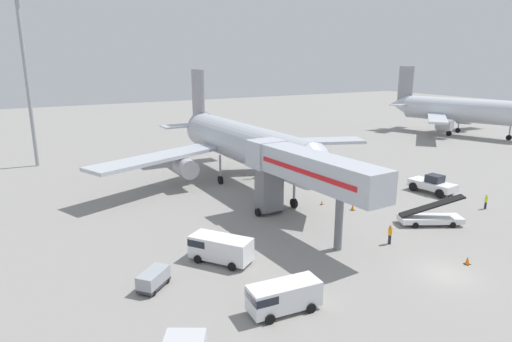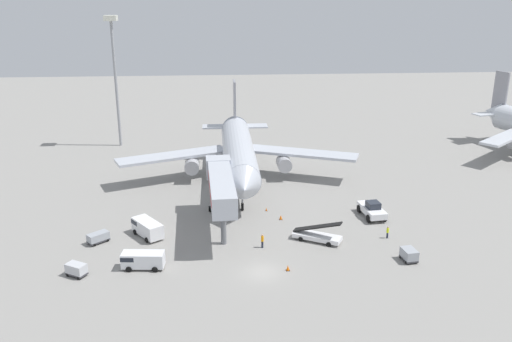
% 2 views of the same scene
% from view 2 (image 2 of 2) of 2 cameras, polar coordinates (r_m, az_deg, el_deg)
% --- Properties ---
extents(ground_plane, '(300.00, 300.00, 0.00)m').
position_cam_2_polar(ground_plane, '(62.79, 0.60, -10.61)').
color(ground_plane, gray).
extents(airplane_at_gate, '(40.56, 37.16, 14.61)m').
position_cam_2_polar(airplane_at_gate, '(89.26, -1.87, 2.14)').
color(airplane_at_gate, '#B7BCC6').
rests_on(airplane_at_gate, ground).
extents(jet_bridge, '(3.95, 17.49, 7.91)m').
position_cam_2_polar(jet_bridge, '(71.99, -3.73, -1.49)').
color(jet_bridge, '#B2B7C1').
rests_on(jet_bridge, ground).
extents(pushback_tug, '(3.25, 5.78, 2.33)m').
position_cam_2_polar(pushback_tug, '(78.44, 12.10, -3.98)').
color(pushback_tug, white).
rests_on(pushback_tug, ground).
extents(belt_loader_truck, '(6.39, 4.69, 3.03)m').
position_cam_2_polar(belt_loader_truck, '(70.19, 6.43, -6.73)').
color(belt_loader_truck, white).
rests_on(belt_loader_truck, ground).
extents(service_van_outer_left, '(4.96, 2.42, 1.97)m').
position_cam_2_polar(service_van_outer_left, '(64.49, -11.91, -9.07)').
color(service_van_outer_left, white).
rests_on(service_van_outer_left, ground).
extents(service_van_far_right, '(4.62, 5.33, 2.12)m').
position_cam_2_polar(service_van_far_right, '(72.31, -11.38, -5.81)').
color(service_van_far_right, white).
rests_on(service_van_far_right, ground).
extents(baggage_cart_mid_left, '(2.58, 2.26, 1.46)m').
position_cam_2_polar(baggage_cart_mid_left, '(64.98, -18.36, -9.77)').
color(baggage_cart_mid_left, '#38383D').
rests_on(baggage_cart_mid_left, ground).
extents(baggage_cart_outer_right, '(1.76, 2.29, 1.49)m').
position_cam_2_polar(baggage_cart_outer_right, '(67.37, 15.79, -8.43)').
color(baggage_cart_outer_right, '#38383D').
rests_on(baggage_cart_outer_right, ground).
extents(baggage_cart_far_center, '(2.85, 2.71, 1.33)m').
position_cam_2_polar(baggage_cart_far_center, '(72.10, -16.25, -6.70)').
color(baggage_cart_far_center, '#38383D').
rests_on(baggage_cart_far_center, ground).
extents(ground_crew_worker_foreground, '(0.37, 0.37, 1.81)m').
position_cam_2_polar(ground_crew_worker_foreground, '(67.94, 0.67, -7.31)').
color(ground_crew_worker_foreground, '#1E2333').
rests_on(ground_crew_worker_foreground, ground).
extents(ground_crew_worker_midground, '(0.40, 0.40, 1.64)m').
position_cam_2_polar(ground_crew_worker_midground, '(72.43, 13.66, -6.24)').
color(ground_crew_worker_midground, '#1E2333').
rests_on(ground_crew_worker_midground, ground).
extents(safety_cone_alpha, '(0.45, 0.45, 0.69)m').
position_cam_2_polar(safety_cone_alpha, '(76.18, 2.62, -4.86)').
color(safety_cone_alpha, black).
rests_on(safety_cone_alpha, ground).
extents(safety_cone_bravo, '(0.44, 0.44, 0.68)m').
position_cam_2_polar(safety_cone_bravo, '(63.15, 3.37, -10.12)').
color(safety_cone_bravo, black).
rests_on(safety_cone_bravo, ground).
extents(safety_cone_charlie, '(0.32, 0.32, 0.49)m').
position_cam_2_polar(safety_cone_charlie, '(79.01, 1.10, -4.04)').
color(safety_cone_charlie, black).
rests_on(safety_cone_charlie, ground).
extents(apron_light_mast, '(2.40, 2.40, 25.84)m').
position_cam_2_polar(apron_light_mast, '(112.09, -14.71, 11.48)').
color(apron_light_mast, '#93969B').
rests_on(apron_light_mast, ground).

